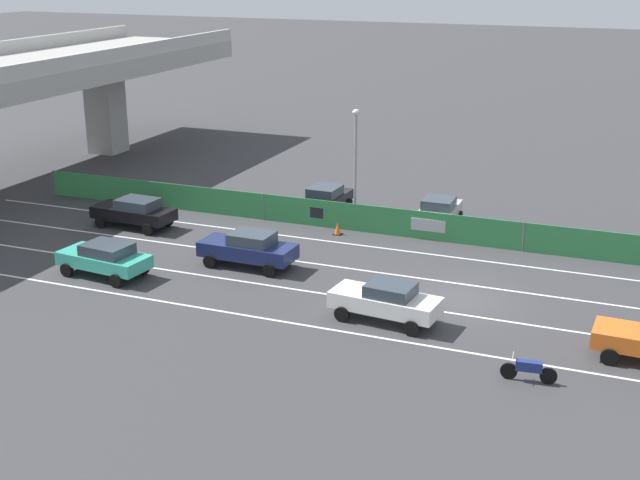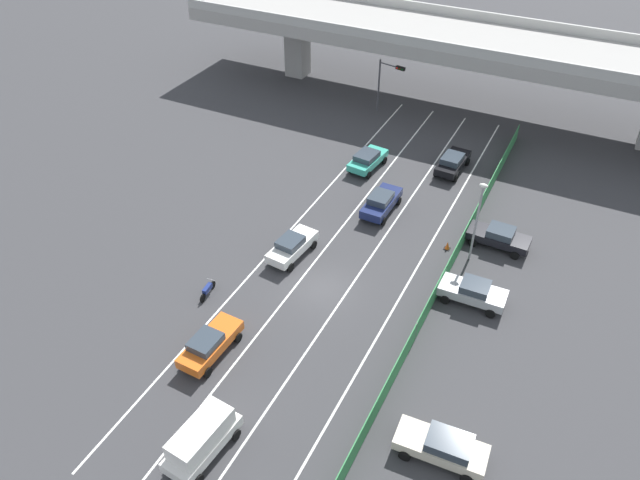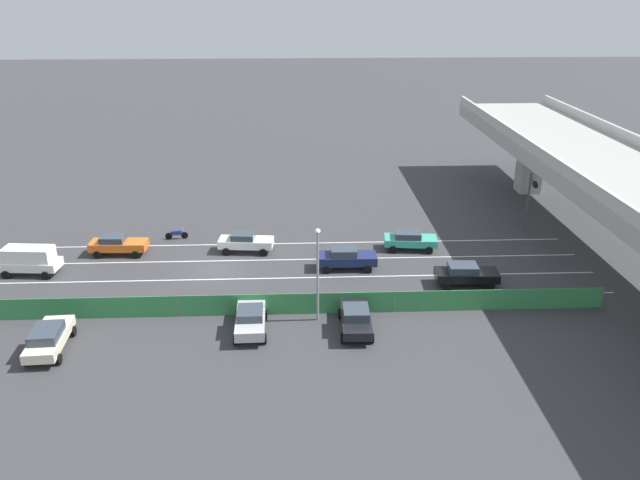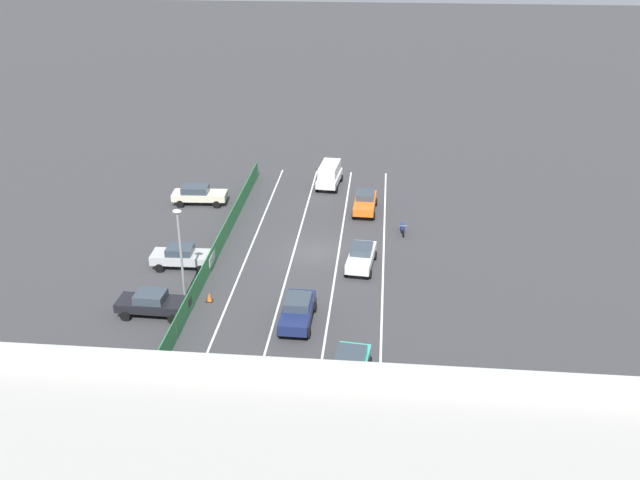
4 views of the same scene
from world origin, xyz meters
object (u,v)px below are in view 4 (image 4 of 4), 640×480
car_taxi_teal (350,366)px  car_sedan_black (216,392)px  street_lamp (180,244)px  parked_sedan_dark (152,303)px  traffic_cone (209,297)px  traffic_light (402,468)px  car_taxi_orange (365,202)px  car_van_white (329,174)px  car_hatchback_white (361,256)px  motorcycle (403,228)px  car_sedan_navy (297,310)px  parked_sedan_cream (199,194)px  parked_wagon_silver (182,256)px

car_taxi_teal → car_sedan_black: car_sedan_black is taller
street_lamp → parked_sedan_dark: bearing=58.9°
traffic_cone → traffic_light: bearing=123.8°
car_taxi_orange → traffic_cone: size_ratio=7.10×
car_van_white → parked_sedan_dark: car_van_white is taller
car_hatchback_white → car_taxi_orange: bearing=-89.5°
motorcycle → car_van_white: bearing=-55.9°
car_taxi_orange → parked_sedan_dark: (12.93, 18.21, -0.02)m
car_sedan_navy → car_van_white: 24.05m
motorcycle → car_hatchback_white: bearing=63.6°
motorcycle → parked_sedan_dark: size_ratio=0.42×
parked_sedan_cream → motorcycle: bearing=165.6°
car_taxi_teal → car_sedan_black: size_ratio=0.96×
parked_wagon_silver → motorcycle: bearing=-155.3°
car_taxi_teal → parked_sedan_dark: parked_sedan_dark is taller
parked_sedan_dark → car_sedan_navy: bearing=179.1°
car_hatchback_white → car_taxi_orange: (0.09, -10.37, -0.00)m
car_van_white → parked_sedan_cream: (11.08, 5.30, -0.31)m
car_sedan_navy → parked_sedan_dark: (9.36, -0.15, -0.05)m
motorcycle → parked_sedan_cream: size_ratio=0.41×
car_van_white → street_lamp: (7.99, 21.54, 2.72)m
parked_wagon_silver → car_van_white: bearing=-118.4°
car_van_white → parked_sedan_dark: (9.41, 23.90, -0.35)m
car_taxi_orange → car_sedan_black: car_taxi_orange is taller
car_taxi_orange → car_sedan_black: bearing=75.8°
car_sedan_navy → motorcycle: car_sedan_navy is taller
car_sedan_navy → parked_sedan_cream: 21.75m
car_sedan_black → parked_sedan_dark: 10.60m
car_sedan_navy → parked_sedan_dark: bearing=-0.9°
motorcycle → traffic_cone: bearing=42.9°
motorcycle → parked_sedan_cream: bearing=-14.4°
car_van_white → parked_sedan_cream: bearing=25.6°
car_sedan_black → traffic_light: bearing=140.3°
car_hatchback_white → traffic_cone: size_ratio=7.06×
car_van_white → motorcycle: 11.95m
car_van_white → car_taxi_orange: 6.69m
car_sedan_navy → motorcycle: bearing=-115.4°
car_sedan_navy → car_sedan_black: size_ratio=1.00×
car_taxi_teal → traffic_cone: size_ratio=6.90×
car_sedan_navy → parked_wagon_silver: 11.50m
traffic_light → parked_sedan_dark: bearing=-46.6°
street_lamp → car_taxi_orange: bearing=-126.0°
car_hatchback_white → car_sedan_black: car_hatchback_white is taller
parked_sedan_cream → traffic_light: traffic_light is taller
car_sedan_black → parked_wagon_silver: parked_wagon_silver is taller
car_sedan_navy → parked_wagon_silver: car_sedan_navy is taller
car_van_white → traffic_light: bearing=98.7°
parked_sedan_cream → traffic_light: 39.18m
car_taxi_teal → parked_sedan_cream: (14.61, -24.34, 0.02)m
car_taxi_orange → parked_sedan_dark: bearing=54.6°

